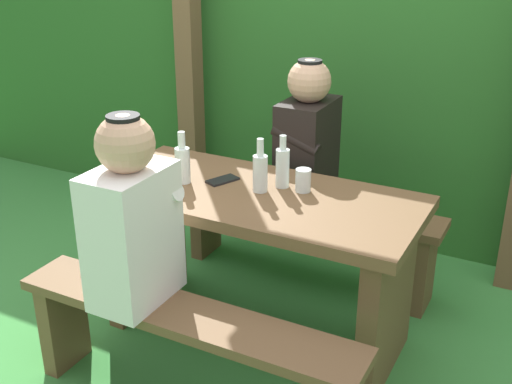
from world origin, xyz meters
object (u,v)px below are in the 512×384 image
bench_near (186,341)px  bottle_left (283,166)px  bench_far (307,223)px  bottle_right (183,163)px  cell_phone (223,180)px  picnic_table (256,240)px  bottle_center (260,171)px  person_black_coat (307,138)px  drinking_glass (303,180)px  person_white_shirt (132,218)px

bench_near → bottle_left: size_ratio=6.06×
bench_near → bench_far: 1.14m
bottle_left → bottle_right: same height
cell_phone → picnic_table: bearing=10.8°
bottle_left → cell_phone: 0.28m
bottle_left → bottle_center: bearing=-125.2°
person_black_coat → drinking_glass: (0.18, -0.46, -0.02)m
drinking_glass → bottle_right: 0.53m
bench_far → bottle_left: size_ratio=6.06×
drinking_glass → bottle_left: bottle_left is taller
bench_near → drinking_glass: drinking_glass is taller
bench_far → person_black_coat: bearing=-164.1°
picnic_table → bottle_right: size_ratio=6.05×
bench_near → drinking_glass: (0.17, 0.67, 0.44)m
bench_far → person_black_coat: size_ratio=1.95×
person_black_coat → bottle_right: size_ratio=3.11×
bench_far → bottle_right: 0.85m
bottle_right → cell_phone: bearing=31.3°
person_white_shirt → bottle_left: size_ratio=3.12×
person_white_shirt → drinking_glass: bearing=60.5°
person_black_coat → bottle_left: bearing=-79.8°
bench_far → drinking_glass: 0.66m
bottle_center → cell_phone: bottle_center is taller
person_white_shirt → person_black_coat: bearing=80.1°
bottle_left → drinking_glass: bearing=-2.5°
picnic_table → bottle_left: bottle_left is taller
bench_near → cell_phone: size_ratio=10.00×
drinking_glass → person_white_shirt: bearing=-119.5°
cell_phone → person_black_coat: bearing=94.8°
drinking_glass → bottle_center: bottle_center is taller
picnic_table → bench_far: (0.00, 0.57, -0.16)m
picnic_table → person_black_coat: (-0.01, 0.57, 0.30)m
picnic_table → bottle_center: size_ratio=6.01×
drinking_glass → bottle_left: bearing=177.5°
bottle_left → bottle_right: size_ratio=1.00×
drinking_glass → person_black_coat: bearing=111.5°
bench_near → bottle_left: bearing=84.0°
person_white_shirt → bottle_right: bearing=103.6°
bottle_right → bottle_center: bearing=11.2°
bench_near → drinking_glass: size_ratio=14.26×
drinking_glass → cell_phone: size_ratio=0.70×
bottle_center → bottle_right: bearing=-168.8°
person_black_coat → bottle_left: size_ratio=3.12×
bottle_right → bottle_center: bottle_center is taller
bench_near → bottle_right: bottle_right is taller
person_white_shirt → person_black_coat: size_ratio=1.00×
picnic_table → person_black_coat: size_ratio=1.95×
bottle_left → bottle_center: size_ratio=0.99×
picnic_table → bottle_left: size_ratio=6.06×
bench_near → picnic_table: bearing=90.0°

